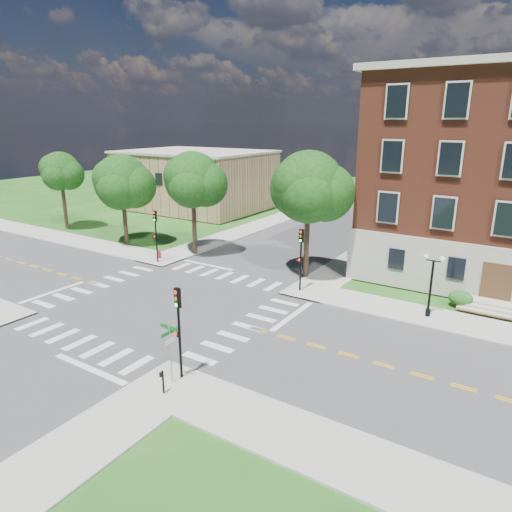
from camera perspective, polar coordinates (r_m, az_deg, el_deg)
The scene contains 19 objects.
ground at distance 33.64m, azimuth -11.36°, elevation -5.83°, with size 160.00×160.00×0.00m, color #1D5016.
road_ew at distance 33.64m, azimuth -11.36°, elevation -5.83°, with size 90.00×12.00×0.01m, color #3D3D3F.
road_ns at distance 33.64m, azimuth -11.36°, elevation -5.82°, with size 12.00×90.00×0.01m, color #3D3D3F.
sidewalk_ne at distance 40.07m, azimuth 21.48°, elevation -2.91°, with size 34.00×34.00×0.12m.
sidewalk_nw at distance 54.39m, azimuth -11.93°, elevation 2.86°, with size 34.00×34.00×0.12m.
crosswalk_east at distance 29.44m, azimuth -1.04°, elevation -8.85°, with size 2.20×10.20×0.02m, color silver, non-canonical shape.
stop_bar_east at distance 31.04m, azimuth 4.54°, elevation -7.51°, with size 0.40×5.50×0.00m, color silver.
secondary_building at distance 68.69m, azimuth -7.55°, elevation 9.47°, with size 20.40×15.40×8.30m.
tree_a at distance 58.94m, azimuth -23.25°, elevation 9.70°, with size 4.44×4.44×9.06m.
tree_b at distance 49.17m, azimuth -16.43°, elevation 8.85°, with size 5.63×5.63×9.30m.
tree_c at distance 43.72m, azimuth -7.94°, elevation 9.40°, with size 5.30×5.30×9.84m.
tree_d at distance 36.80m, azimuth 6.57°, elevation 8.53°, with size 5.78×5.78×10.35m.
traffic_signal_se at distance 22.90m, azimuth -9.66°, elevation -8.08°, with size 0.37×0.44×4.80m.
traffic_signal_ne at distance 34.33m, azimuth 5.62°, elevation 0.52°, with size 0.37×0.42×4.80m.
traffic_signal_nw at distance 42.16m, azimuth -12.43°, elevation 3.24°, with size 0.37×0.44×4.80m.
twin_lamp_west at distance 31.92m, azimuth 21.06°, elevation -3.05°, with size 1.36×0.36×4.23m.
street_sign_pole at distance 22.86m, azimuth -10.68°, elevation -10.62°, with size 1.10×1.10×3.10m.
push_button_post at distance 22.85m, azimuth -11.58°, elevation -15.03°, with size 0.14×0.21×1.20m.
fire_hydrant at distance 44.15m, azimuth -11.96°, elevation 0.21°, with size 0.35×0.35×0.75m.
Camera 1 is at (22.00, -22.08, 12.66)m, focal length 32.00 mm.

